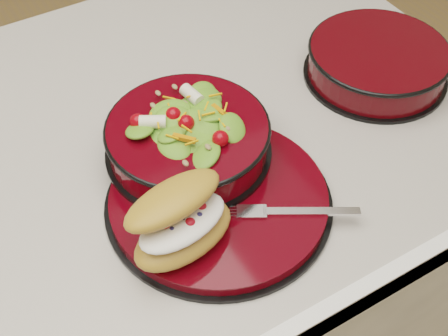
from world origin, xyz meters
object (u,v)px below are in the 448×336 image
dinner_plate (220,199)px  salad_bowl (188,134)px  fork (294,212)px  island_counter (125,318)px  croissant (180,220)px  extra_bowl (378,61)px

dinner_plate → salad_bowl: salad_bowl is taller
fork → dinner_plate: bearing=72.2°
island_counter → croissant: (0.04, -0.20, 0.50)m
dinner_plate → croissant: (-0.08, -0.04, 0.05)m
island_counter → fork: fork is taller
croissant → dinner_plate: bearing=16.6°
island_counter → fork: size_ratio=8.82×
island_counter → croissant: croissant is taller
island_counter → croissant: 0.55m
salad_bowl → fork: bearing=-68.6°
island_counter → extra_bowl: (0.46, -0.07, 0.48)m
salad_bowl → croissant: (-0.08, -0.12, 0.00)m
salad_bowl → dinner_plate: bearing=-91.5°
island_counter → dinner_plate: size_ratio=4.20×
dinner_plate → croissant: size_ratio=2.04×
salad_bowl → island_counter: bearing=146.0°
dinner_plate → extra_bowl: (0.34, 0.10, 0.02)m
island_counter → salad_bowl: size_ratio=5.50×
fork → extra_bowl: extra_bowl is taller
extra_bowl → dinner_plate: bearing=-163.8°
dinner_plate → croissant: croissant is taller
fork → island_counter: bearing=67.8°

